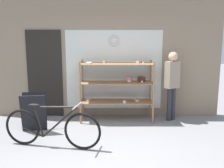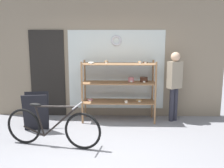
{
  "view_description": "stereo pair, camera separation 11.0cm",
  "coord_description": "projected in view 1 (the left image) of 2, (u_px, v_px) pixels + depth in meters",
  "views": [
    {
      "loc": [
        0.15,
        -3.74,
        1.9
      ],
      "look_at": [
        0.13,
        1.07,
        1.02
      ],
      "focal_mm": 40.0,
      "sensor_mm": 36.0,
      "label": 1
    },
    {
      "loc": [
        0.26,
        -3.74,
        1.9
      ],
      "look_at": [
        0.13,
        1.07,
        1.02
      ],
      "focal_mm": 40.0,
      "sensor_mm": 36.0,
      "label": 2
    }
  ],
  "objects": [
    {
      "name": "pedestrian",
      "position": [
        173.0,
        81.0,
        5.73
      ],
      "size": [
        0.37,
        0.32,
        1.6
      ],
      "rotation": [
        0.0,
        0.0,
        0.52
      ],
      "color": "#282833",
      "rests_on": "ground_plane"
    },
    {
      "name": "sandwich_board",
      "position": [
        35.0,
        112.0,
        5.16
      ],
      "size": [
        0.55,
        0.45,
        0.78
      ],
      "rotation": [
        0.0,
        0.0,
        0.16
      ],
      "color": "black",
      "rests_on": "ground_plane"
    },
    {
      "name": "ground_plane",
      "position": [
        104.0,
        158.0,
        4.02
      ],
      "size": [
        30.0,
        30.0,
        0.0
      ],
      "primitive_type": "plane",
      "color": "gray"
    },
    {
      "name": "display_case",
      "position": [
        119.0,
        84.0,
        5.74
      ],
      "size": [
        1.67,
        0.52,
        1.41
      ],
      "color": "#8E6642",
      "rests_on": "ground_plane"
    },
    {
      "name": "storefront_facade",
      "position": [
        105.0,
        47.0,
        5.98
      ],
      "size": [
        5.56,
        0.13,
        3.49
      ],
      "color": "gray",
      "rests_on": "ground_plane"
    },
    {
      "name": "bicycle",
      "position": [
        53.0,
        128.0,
        4.38
      ],
      "size": [
        1.76,
        0.5,
        0.79
      ],
      "rotation": [
        0.0,
        0.0,
        -0.19
      ],
      "color": "black",
      "rests_on": "ground_plane"
    }
  ]
}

